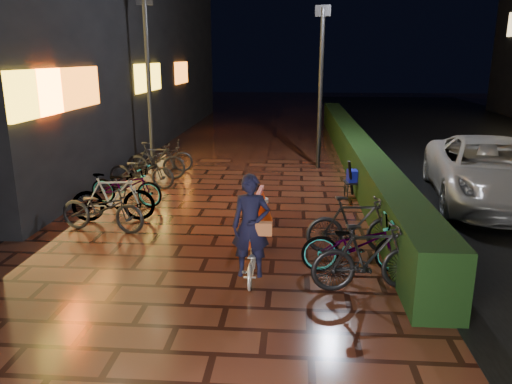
# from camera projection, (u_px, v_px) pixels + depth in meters

# --- Properties ---
(ground) EXTENTS (80.00, 80.00, 0.00)m
(ground) POSITION_uv_depth(u_px,v_px,m) (207.00, 258.00, 8.40)
(ground) COLOR #381911
(ground) RESTS_ON ground
(hedge) EXTENTS (0.70, 20.00, 1.00)m
(hedge) POSITION_uv_depth(u_px,v_px,m) (353.00, 148.00, 15.73)
(hedge) COLOR black
(hedge) RESTS_ON ground
(van) EXTENTS (3.14, 5.57, 1.47)m
(van) POSITION_uv_depth(u_px,v_px,m) (490.00, 171.00, 11.41)
(van) COLOR #B0B1B5
(van) RESTS_ON ground
(storefront_block) EXTENTS (12.09, 22.00, 9.00)m
(storefront_block) POSITION_uv_depth(u_px,v_px,m) (9.00, 23.00, 18.97)
(storefront_block) COLOR black
(storefront_block) RESTS_ON ground
(lamp_post_hedge) EXTENTS (0.45, 0.17, 4.68)m
(lamp_post_hedge) POSITION_uv_depth(u_px,v_px,m) (321.00, 81.00, 14.61)
(lamp_post_hedge) COLOR black
(lamp_post_hedge) RESTS_ON ground
(lamp_post_sf) EXTENTS (0.48, 0.21, 5.03)m
(lamp_post_sf) POSITION_uv_depth(u_px,v_px,m) (148.00, 74.00, 14.75)
(lamp_post_sf) COLOR black
(lamp_post_sf) RESTS_ON ground
(cyclist) EXTENTS (0.60, 1.15, 1.65)m
(cyclist) POSITION_uv_depth(u_px,v_px,m) (251.00, 242.00, 7.41)
(cyclist) COLOR silver
(cyclist) RESTS_ON ground
(traffic_barrier) EXTENTS (0.55, 1.86, 0.75)m
(traffic_barrier) POSITION_uv_depth(u_px,v_px,m) (257.00, 214.00, 9.51)
(traffic_barrier) COLOR #DC3F0B
(traffic_barrier) RESTS_ON ground
(cart_assembly) EXTENTS (0.55, 0.57, 0.96)m
(cart_assembly) POSITION_uv_depth(u_px,v_px,m) (355.00, 177.00, 11.88)
(cart_assembly) COLOR black
(cart_assembly) RESTS_ON ground
(parked_bikes_storefront) EXTENTS (2.01, 6.04, 1.01)m
(parked_bikes_storefront) POSITION_uv_depth(u_px,v_px,m) (137.00, 177.00, 12.01)
(parked_bikes_storefront) COLOR black
(parked_bikes_storefront) RESTS_ON ground
(parked_bikes_hedge) EXTENTS (1.85, 2.10, 1.01)m
(parked_bikes_hedge) POSITION_uv_depth(u_px,v_px,m) (360.00, 241.00, 7.80)
(parked_bikes_hedge) COLOR black
(parked_bikes_hedge) RESTS_ON ground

